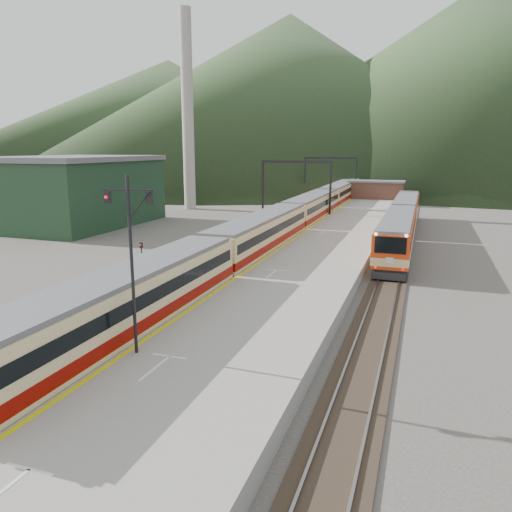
% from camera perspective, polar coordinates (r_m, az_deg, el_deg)
% --- Properties ---
extents(track_main, '(2.60, 200.00, 0.23)m').
position_cam_1_polar(track_main, '(52.95, 3.51, 1.86)').
color(track_main, black).
rests_on(track_main, ground).
extents(track_far, '(2.60, 200.00, 0.23)m').
position_cam_1_polar(track_far, '(54.44, -1.58, 2.17)').
color(track_far, black).
rests_on(track_far, ground).
extents(track_second, '(2.60, 200.00, 0.23)m').
position_cam_1_polar(track_second, '(51.22, 16.02, 1.05)').
color(track_second, black).
rests_on(track_second, ground).
extents(platform, '(8.00, 100.00, 1.00)m').
position_cam_1_polar(platform, '(49.77, 9.14, 1.56)').
color(platform, gray).
rests_on(platform, ground).
extents(gantry_near, '(9.55, 0.25, 8.00)m').
position_cam_1_polar(gantry_near, '(67.43, 4.60, 8.82)').
color(gantry_near, black).
rests_on(gantry_near, ground).
extents(gantry_far, '(9.55, 0.25, 8.00)m').
position_cam_1_polar(gantry_far, '(91.84, 8.48, 9.64)').
color(gantry_far, black).
rests_on(gantry_far, ground).
extents(warehouse, '(14.50, 20.50, 8.60)m').
position_cam_1_polar(warehouse, '(67.00, -19.91, 7.02)').
color(warehouse, '#16331F').
rests_on(warehouse, ground).
extents(smokestack, '(1.80, 1.80, 30.00)m').
position_cam_1_polar(smokestack, '(80.73, -7.82, 16.00)').
color(smokestack, '#9E998E').
rests_on(smokestack, ground).
extents(station_shed, '(9.40, 4.40, 3.10)m').
position_cam_1_polar(station_shed, '(88.91, 13.58, 7.40)').
color(station_shed, brown).
rests_on(station_shed, platform).
extents(hill_a, '(180.00, 180.00, 60.00)m').
position_cam_1_polar(hill_a, '(208.31, 3.87, 17.88)').
color(hill_a, '#264321').
rests_on(hill_a, ground).
extents(hill_b, '(220.00, 220.00, 75.00)m').
position_cam_1_polar(hill_b, '(242.44, 23.64, 17.92)').
color(hill_b, '#264321').
rests_on(hill_b, ground).
extents(hill_d, '(200.00, 200.00, 55.00)m').
position_cam_1_polar(hill_d, '(284.25, -9.77, 15.73)').
color(hill_d, '#264321').
rests_on(hill_d, ground).
extents(main_train, '(3.11, 106.71, 3.80)m').
position_cam_1_polar(main_train, '(64.86, 6.50, 5.58)').
color(main_train, '#D6BF80').
rests_on(main_train, track_main).
extents(second_train, '(2.69, 36.68, 3.28)m').
position_cam_1_polar(second_train, '(55.00, 16.36, 3.68)').
color(second_train, red).
rests_on(second_train, track_second).
extents(signal_mast, '(2.19, 0.44, 7.57)m').
position_cam_1_polar(signal_mast, '(21.13, -14.10, 0.88)').
color(signal_mast, black).
rests_on(signal_mast, platform).
extents(short_signal_a, '(0.24, 0.18, 2.27)m').
position_cam_1_polar(short_signal_a, '(25.01, -22.28, -7.74)').
color(short_signal_a, black).
rests_on(short_signal_a, ground).
extents(short_signal_b, '(0.26, 0.23, 2.27)m').
position_cam_1_polar(short_signal_b, '(48.22, -1.21, 2.54)').
color(short_signal_b, black).
rests_on(short_signal_b, ground).
extents(short_signal_c, '(0.23, 0.18, 2.27)m').
position_cam_1_polar(short_signal_c, '(40.66, -12.95, 0.38)').
color(short_signal_c, black).
rests_on(short_signal_c, ground).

